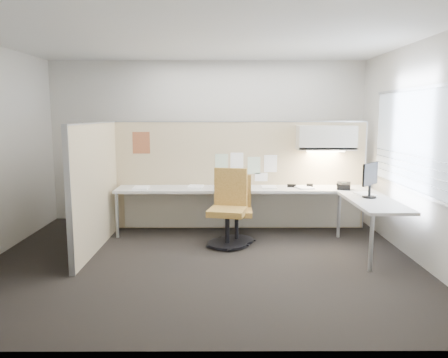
{
  "coord_description": "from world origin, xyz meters",
  "views": [
    {
      "loc": [
        0.26,
        -5.5,
        1.88
      ],
      "look_at": [
        0.29,
        0.8,
        0.94
      ],
      "focal_mm": 35.0,
      "sensor_mm": 36.0,
      "label": 1
    }
  ],
  "objects_px": {
    "chair_right": "(228,210)",
    "desk": "(265,198)",
    "phone": "(343,186)",
    "chair_left": "(237,211)",
    "monitor": "(370,178)"
  },
  "relations": [
    {
      "from": "chair_right",
      "to": "monitor",
      "type": "xyz_separation_m",
      "value": [
        1.95,
        -0.21,
        0.5
      ]
    },
    {
      "from": "desk",
      "to": "monitor",
      "type": "xyz_separation_m",
      "value": [
        1.37,
        -0.7,
        0.41
      ]
    },
    {
      "from": "desk",
      "to": "chair_right",
      "type": "bearing_deg",
      "value": -140.27
    },
    {
      "from": "chair_left",
      "to": "phone",
      "type": "relative_size",
      "value": 3.79
    },
    {
      "from": "chair_right",
      "to": "phone",
      "type": "height_order",
      "value": "chair_right"
    },
    {
      "from": "chair_right",
      "to": "monitor",
      "type": "relative_size",
      "value": 2.24
    },
    {
      "from": "desk",
      "to": "phone",
      "type": "xyz_separation_m",
      "value": [
        1.2,
        -0.0,
        0.18
      ]
    },
    {
      "from": "desk",
      "to": "phone",
      "type": "bearing_deg",
      "value": -0.18
    },
    {
      "from": "desk",
      "to": "chair_left",
      "type": "bearing_deg",
      "value": -148.03
    },
    {
      "from": "chair_right",
      "to": "monitor",
      "type": "distance_m",
      "value": 2.02
    },
    {
      "from": "chair_right",
      "to": "desk",
      "type": "bearing_deg",
      "value": 52.34
    },
    {
      "from": "desk",
      "to": "phone",
      "type": "height_order",
      "value": "phone"
    },
    {
      "from": "chair_left",
      "to": "phone",
      "type": "bearing_deg",
      "value": 11.59
    },
    {
      "from": "chair_left",
      "to": "chair_right",
      "type": "relative_size",
      "value": 0.89
    },
    {
      "from": "monitor",
      "to": "phone",
      "type": "bearing_deg",
      "value": 54.62
    }
  ]
}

